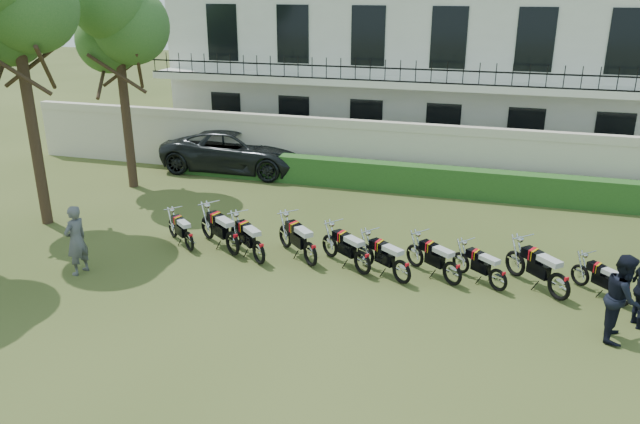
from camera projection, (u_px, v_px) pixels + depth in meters
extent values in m
plane|color=#38431B|center=(335.00, 275.00, 15.81)|extent=(100.00, 100.00, 0.00)
cube|color=beige|center=(394.00, 158.00, 22.67)|extent=(30.00, 0.30, 2.00)
cube|color=beige|center=(395.00, 126.00, 22.27)|extent=(30.00, 0.35, 0.30)
cube|color=#224719|center=(417.00, 179.00, 21.85)|extent=(18.00, 0.60, 1.00)
cube|color=silver|center=(421.00, 68.00, 27.21)|extent=(20.00, 8.00, 7.00)
cube|color=silver|center=(403.00, 83.00, 22.98)|extent=(20.00, 1.40, 0.25)
cube|color=black|center=(400.00, 69.00, 22.19)|extent=(20.00, 0.05, 0.05)
cube|color=black|center=(400.00, 81.00, 22.34)|extent=(20.00, 0.05, 0.05)
cube|color=black|center=(227.00, 119.00, 26.29)|extent=(1.30, 0.12, 2.20)
cube|color=black|center=(223.00, 33.00, 25.09)|extent=(1.30, 0.12, 2.20)
cube|color=black|center=(294.00, 123.00, 25.49)|extent=(1.30, 0.12, 2.20)
cube|color=black|center=(293.00, 34.00, 24.28)|extent=(1.30, 0.12, 2.20)
cube|color=black|center=(366.00, 127.00, 24.68)|extent=(1.30, 0.12, 2.20)
cube|color=black|center=(368.00, 36.00, 23.48)|extent=(1.30, 0.12, 2.20)
cube|color=black|center=(442.00, 132.00, 23.88)|extent=(1.30, 0.12, 2.20)
cube|color=black|center=(449.00, 38.00, 22.67)|extent=(1.30, 0.12, 2.20)
cube|color=black|center=(524.00, 137.00, 23.07)|extent=(1.30, 0.12, 2.20)
cube|color=black|center=(535.00, 40.00, 21.87)|extent=(1.30, 0.12, 2.20)
cube|color=black|center=(612.00, 143.00, 22.26)|extent=(1.30, 0.12, 2.20)
cube|color=black|center=(629.00, 42.00, 21.06)|extent=(1.30, 0.12, 2.20)
cylinder|color=#473323|center=(33.00, 128.00, 18.24)|extent=(0.32, 0.32, 5.95)
sphere|color=#2F5D25|center=(30.00, 6.00, 17.15)|extent=(2.60, 2.60, 2.60)
sphere|color=#2F5D25|center=(7.00, 27.00, 17.71)|extent=(2.20, 2.20, 2.20)
cylinder|color=#473323|center=(126.00, 115.00, 21.83)|extent=(0.32, 0.32, 5.25)
sphere|color=#2F5D25|center=(130.00, 26.00, 20.87)|extent=(2.60, 2.60, 2.60)
sphere|color=#2F5D25|center=(108.00, 41.00, 21.41)|extent=(2.20, 2.20, 2.20)
sphere|color=#2F5D25|center=(108.00, 2.00, 20.06)|extent=(2.40, 2.40, 2.40)
torus|color=black|center=(198.00, 249.00, 16.64)|extent=(0.48, 0.42, 0.55)
torus|color=black|center=(181.00, 235.00, 17.56)|extent=(0.48, 0.42, 0.55)
cube|color=black|center=(190.00, 238.00, 17.02)|extent=(0.49, 0.44, 0.27)
cube|color=black|center=(186.00, 227.00, 17.09)|extent=(0.47, 0.44, 0.20)
cube|color=red|center=(186.00, 227.00, 17.09)|extent=(0.15, 0.26, 0.21)
cube|color=#E1A20B|center=(187.00, 228.00, 17.05)|extent=(0.12, 0.25, 0.21)
cube|color=#BABABA|center=(192.00, 231.00, 16.73)|extent=(0.52, 0.49, 0.11)
cylinder|color=silver|center=(181.00, 215.00, 17.23)|extent=(0.37, 0.44, 0.03)
torus|color=black|center=(246.00, 253.00, 16.24)|extent=(0.60, 0.48, 0.68)
torus|color=black|center=(220.00, 236.00, 17.33)|extent=(0.60, 0.48, 0.68)
cube|color=black|center=(233.00, 239.00, 16.69)|extent=(0.61, 0.53, 0.33)
cube|color=black|center=(228.00, 226.00, 16.78)|extent=(0.57, 0.53, 0.24)
cube|color=red|center=(228.00, 226.00, 16.77)|extent=(0.17, 0.31, 0.26)
cube|color=#E1A20B|center=(229.00, 227.00, 16.72)|extent=(0.14, 0.30, 0.26)
cube|color=#BABABA|center=(238.00, 231.00, 16.34)|extent=(0.65, 0.58, 0.13)
cylinder|color=silver|center=(221.00, 211.00, 16.93)|extent=(0.42, 0.56, 0.03)
torus|color=black|center=(271.00, 263.00, 15.73)|extent=(0.54, 0.49, 0.64)
torus|color=black|center=(247.00, 245.00, 16.81)|extent=(0.54, 0.49, 0.64)
cube|color=black|center=(260.00, 249.00, 16.18)|extent=(0.56, 0.52, 0.31)
cube|color=black|center=(255.00, 236.00, 16.27)|extent=(0.53, 0.52, 0.23)
cube|color=red|center=(255.00, 235.00, 16.27)|extent=(0.18, 0.29, 0.24)
cube|color=#E1A20B|center=(256.00, 236.00, 16.22)|extent=(0.15, 0.28, 0.24)
cube|color=#BABABA|center=(264.00, 241.00, 15.84)|extent=(0.60, 0.57, 0.13)
cylinder|color=silver|center=(249.00, 220.00, 16.43)|extent=(0.44, 0.50, 0.03)
torus|color=black|center=(324.00, 265.00, 15.58)|extent=(0.55, 0.52, 0.66)
torus|color=black|center=(297.00, 246.00, 16.72)|extent=(0.55, 0.52, 0.66)
cube|color=black|center=(311.00, 250.00, 16.05)|extent=(0.57, 0.55, 0.32)
cube|color=black|center=(307.00, 237.00, 16.15)|extent=(0.55, 0.54, 0.24)
cube|color=red|center=(307.00, 236.00, 16.15)|extent=(0.19, 0.30, 0.25)
cube|color=#E1A20B|center=(308.00, 237.00, 16.10)|extent=(0.16, 0.29, 0.25)
cube|color=#BABABA|center=(317.00, 242.00, 15.70)|extent=(0.61, 0.59, 0.13)
cylinder|color=silver|center=(300.00, 221.00, 16.32)|extent=(0.47, 0.49, 0.03)
torus|color=black|center=(380.00, 273.00, 15.17)|extent=(0.56, 0.46, 0.63)
torus|color=black|center=(346.00, 255.00, 16.19)|extent=(0.56, 0.46, 0.63)
cube|color=black|center=(364.00, 259.00, 15.59)|extent=(0.57, 0.49, 0.31)
cube|color=black|center=(358.00, 246.00, 15.67)|extent=(0.53, 0.50, 0.23)
cube|color=red|center=(358.00, 245.00, 15.67)|extent=(0.16, 0.29, 0.24)
cube|color=#E1A20B|center=(360.00, 246.00, 15.62)|extent=(0.13, 0.28, 0.24)
cube|color=#BABABA|center=(371.00, 251.00, 15.26)|extent=(0.60, 0.54, 0.12)
cylinder|color=silver|center=(350.00, 230.00, 15.81)|extent=(0.40, 0.52, 0.03)
torus|color=black|center=(421.00, 283.00, 14.72)|extent=(0.55, 0.43, 0.62)
torus|color=black|center=(383.00, 264.00, 15.69)|extent=(0.55, 0.43, 0.62)
cube|color=black|center=(403.00, 268.00, 15.11)|extent=(0.56, 0.47, 0.30)
cube|color=black|center=(397.00, 255.00, 15.19)|extent=(0.52, 0.48, 0.22)
cube|color=red|center=(397.00, 254.00, 15.19)|extent=(0.15, 0.28, 0.23)
cube|color=#E1A20B|center=(399.00, 255.00, 15.14)|extent=(0.12, 0.28, 0.23)
cube|color=#BABABA|center=(412.00, 260.00, 14.80)|extent=(0.59, 0.52, 0.12)
cylinder|color=silver|center=(388.00, 239.00, 15.33)|extent=(0.38, 0.51, 0.03)
torus|color=black|center=(473.00, 284.00, 14.63)|extent=(0.54, 0.45, 0.61)
torus|color=black|center=(433.00, 265.00, 15.62)|extent=(0.54, 0.45, 0.61)
cube|color=black|center=(454.00, 270.00, 15.04)|extent=(0.54, 0.48, 0.30)
cube|color=black|center=(448.00, 256.00, 15.12)|extent=(0.51, 0.48, 0.22)
cube|color=red|center=(448.00, 256.00, 15.12)|extent=(0.16, 0.28, 0.23)
cube|color=#E1A20B|center=(450.00, 257.00, 15.07)|extent=(0.13, 0.27, 0.23)
cube|color=#BABABA|center=(464.00, 262.00, 14.72)|extent=(0.58, 0.53, 0.12)
cylinder|color=silver|center=(439.00, 241.00, 15.26)|extent=(0.39, 0.49, 0.03)
torus|color=black|center=(518.00, 290.00, 14.39)|extent=(0.49, 0.42, 0.56)
torus|color=black|center=(479.00, 272.00, 15.32)|extent=(0.49, 0.42, 0.56)
cube|color=black|center=(500.00, 276.00, 14.77)|extent=(0.50, 0.45, 0.28)
cube|color=black|center=(494.00, 264.00, 14.85)|extent=(0.47, 0.45, 0.20)
cube|color=red|center=(494.00, 263.00, 14.85)|extent=(0.15, 0.26, 0.21)
cube|color=#E1A20B|center=(496.00, 264.00, 14.81)|extent=(0.12, 0.25, 0.21)
cube|color=#BABABA|center=(509.00, 269.00, 14.48)|extent=(0.53, 0.49, 0.11)
cylinder|color=silver|center=(485.00, 249.00, 14.99)|extent=(0.37, 0.44, 0.03)
torus|color=black|center=(583.00, 301.00, 13.80)|extent=(0.53, 0.55, 0.67)
torus|color=black|center=(536.00, 276.00, 15.00)|extent=(0.53, 0.55, 0.67)
cube|color=black|center=(561.00, 282.00, 14.30)|extent=(0.55, 0.57, 0.33)
cube|color=black|center=(555.00, 267.00, 14.41)|extent=(0.54, 0.55, 0.24)
cube|color=red|center=(555.00, 266.00, 14.41)|extent=(0.21, 0.30, 0.25)
cube|color=#E1A20B|center=(557.00, 267.00, 14.35)|extent=(0.18, 0.29, 0.25)
cube|color=#BABABA|center=(574.00, 274.00, 13.93)|extent=(0.60, 0.62, 0.13)
cylinder|color=silver|center=(545.00, 248.00, 14.59)|extent=(0.50, 0.47, 0.03)
torus|color=black|center=(600.00, 286.00, 14.65)|extent=(0.43, 0.44, 0.54)
cube|color=black|center=(623.00, 291.00, 14.09)|extent=(0.45, 0.46, 0.27)
cube|color=black|center=(617.00, 278.00, 14.17)|extent=(0.44, 0.45, 0.19)
cube|color=red|center=(617.00, 278.00, 14.17)|extent=(0.17, 0.25, 0.20)
cube|color=#E1A20B|center=(619.00, 279.00, 14.13)|extent=(0.14, 0.23, 0.20)
cube|color=#BABABA|center=(635.00, 285.00, 13.79)|extent=(0.49, 0.50, 0.11)
cylinder|color=silver|center=(609.00, 263.00, 14.32)|extent=(0.40, 0.39, 0.03)
imported|color=black|center=(238.00, 150.00, 24.42)|extent=(5.92, 2.82, 1.63)
imported|color=#5E5E63|center=(76.00, 240.00, 15.59)|extent=(0.53, 0.72, 1.81)
imported|color=black|center=(622.00, 298.00, 12.67)|extent=(0.82, 1.00, 1.87)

